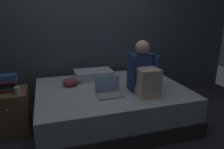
# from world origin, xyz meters

# --- Properties ---
(ground_plane) EXTENTS (8.00, 8.00, 0.00)m
(ground_plane) POSITION_xyz_m (0.00, 0.00, 0.00)
(ground_plane) COLOR #2D2D33
(wall_back) EXTENTS (5.60, 0.10, 2.70)m
(wall_back) POSITION_xyz_m (0.00, 1.20, 1.35)
(wall_back) COLOR #424751
(wall_back) RESTS_ON ground_plane
(bed) EXTENTS (2.00, 1.50, 0.50)m
(bed) POSITION_xyz_m (0.20, 0.30, 0.25)
(bed) COLOR #332D2B
(bed) RESTS_ON ground_plane
(nightstand) EXTENTS (0.44, 0.46, 0.55)m
(nightstand) POSITION_xyz_m (-1.10, 0.43, 0.27)
(nightstand) COLOR brown
(nightstand) RESTS_ON ground_plane
(person_sitting) EXTENTS (0.39, 0.44, 0.66)m
(person_sitting) POSITION_xyz_m (0.55, 0.04, 0.75)
(person_sitting) COLOR navy
(person_sitting) RESTS_ON bed
(laptop) EXTENTS (0.32, 0.23, 0.22)m
(laptop) POSITION_xyz_m (0.10, 0.07, 0.56)
(laptop) COLOR #9EA0A5
(laptop) RESTS_ON bed
(pillow) EXTENTS (0.56, 0.36, 0.13)m
(pillow) POSITION_xyz_m (0.06, 0.75, 0.57)
(pillow) COLOR silver
(pillow) RESTS_ON bed
(book_stack) EXTENTS (0.25, 0.18, 0.20)m
(book_stack) POSITION_xyz_m (-1.08, 0.45, 0.65)
(book_stack) COLOR #9E2D28
(book_stack) RESTS_ON nightstand
(mug) EXTENTS (0.08, 0.08, 0.09)m
(mug) POSITION_xyz_m (-0.97, 0.31, 0.59)
(mug) COLOR #BCB2A3
(mug) RESTS_ON nightstand
(clothes_pile) EXTENTS (0.34, 0.27, 0.11)m
(clothes_pile) POSITION_xyz_m (-0.25, 0.59, 0.55)
(clothes_pile) COLOR gray
(clothes_pile) RESTS_ON bed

